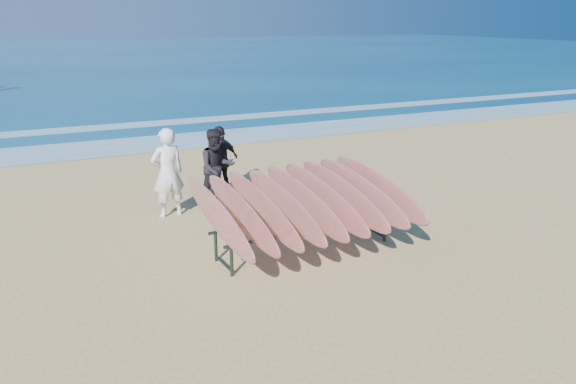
% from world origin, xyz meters
% --- Properties ---
extents(ground, '(120.00, 120.00, 0.00)m').
position_xyz_m(ground, '(0.00, 0.00, 0.00)').
color(ground, tan).
rests_on(ground, ground).
extents(ocean, '(160.00, 160.00, 0.00)m').
position_xyz_m(ocean, '(0.00, 55.00, 0.01)').
color(ocean, navy).
rests_on(ocean, ground).
extents(foam_near, '(160.00, 160.00, 0.00)m').
position_xyz_m(foam_near, '(0.00, 10.00, 0.01)').
color(foam_near, white).
rests_on(foam_near, ground).
extents(foam_far, '(160.00, 160.00, 0.00)m').
position_xyz_m(foam_far, '(0.00, 13.50, 0.01)').
color(foam_far, white).
rests_on(foam_far, ground).
extents(surfboard_rack, '(3.35, 3.00, 1.40)m').
position_xyz_m(surfboard_rack, '(0.11, 0.38, 0.87)').
color(surfboard_rack, '#1C2E24').
rests_on(surfboard_rack, ground).
extents(person_white, '(0.70, 0.51, 1.80)m').
position_xyz_m(person_white, '(-1.55, 3.11, 0.90)').
color(person_white, white).
rests_on(person_white, ground).
extents(person_dark_a, '(0.84, 0.68, 1.64)m').
position_xyz_m(person_dark_a, '(-0.46, 3.36, 0.82)').
color(person_dark_a, black).
rests_on(person_dark_a, ground).
extents(person_dark_b, '(0.99, 0.68, 1.56)m').
position_xyz_m(person_dark_b, '(-0.13, 4.05, 0.78)').
color(person_dark_b, black).
rests_on(person_dark_b, ground).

